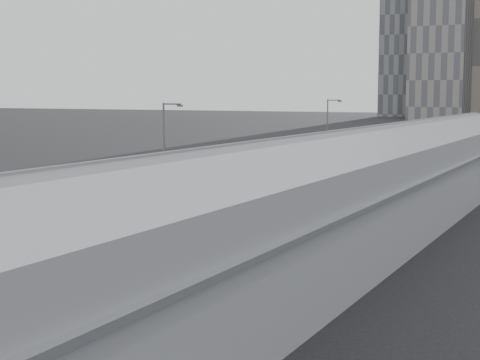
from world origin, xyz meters
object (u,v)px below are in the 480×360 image
Objects in this scene: bus_9 at (444,142)px; bus_7 at (402,153)px; bus_5 at (345,170)px; suv at (395,148)px; shipping_container at (376,151)px; bus_8 at (426,149)px; bus_2 at (101,238)px; street_lamp_far at (329,131)px; bus_6 at (376,163)px; bus_10 at (460,138)px; bus_4 at (296,184)px; street_lamp_near at (166,150)px; bus_3 at (237,200)px.

bus_7 is at bearing -93.12° from bus_9.
suv is at bearing 100.73° from bus_5.
bus_7 is 2.36× the size of shipping_container.
bus_8 is at bearing -91.08° from bus_9.
bus_7 is (0.19, 71.55, 0.19)m from bus_2.
street_lamp_far reaches higher than bus_7.
bus_6 is 0.94× the size of bus_10.
street_lamp_near reaches higher than bus_4.
bus_8 is 66.53m from street_lamp_near.
bus_7 is 43.17m from bus_10.
shipping_container is at bearing 93.05° from bus_2.
street_lamp_far is (-6.13, 25.59, 3.95)m from bus_4.
bus_7 reaches higher than suv.
bus_10 is at bearing 88.27° from bus_2.
bus_2 is 0.91× the size of bus_4.
street_lamp_near is 1.00× the size of street_lamp_far.
bus_3 reaches higher than suv.
bus_2 is 0.87× the size of bus_3.
shipping_container is (-6.92, 62.24, -0.47)m from bus_3.
bus_7 is at bearing -32.00° from shipping_container.
bus_6 is at bearing -61.63° from suv.
street_lamp_near is at bearing 178.64° from bus_3.
street_lamp_far reaches higher than suv.
bus_9 is at bearing -92.66° from bus_10.
bus_3 is 1.11× the size of bus_8.
bus_3 is 12.99m from bus_4.
shipping_container is (0.46, 61.61, -4.33)m from street_lamp_near.
street_lamp_near is at bearing -103.80° from bus_5.
bus_4 reaches higher than shipping_container.
bus_9 is at bearing 88.16° from bus_4.
bus_5 is 1.13× the size of bus_6.
suv is (-7.28, -22.05, -0.73)m from bus_10.
suv is (-0.02, 74.76, -4.71)m from street_lamp_near.
shipping_container is at bearing -102.17° from bus_10.
bus_3 is at bearing -92.84° from bus_9.
bus_10 is at bearing 94.52° from bus_7.
bus_9 is (0.17, 101.01, 0.11)m from bus_2.
bus_5 is at bearing 87.03° from bus_4.
street_lamp_far is at bearing -69.52° from shipping_container.
bus_7 is at bearing -91.66° from bus_10.
street_lamp_near reaches higher than bus_6.
street_lamp_near is at bearing -95.52° from bus_10.
bus_3 is 1.05× the size of bus_4.
bus_8 is (0.60, 12.35, -0.14)m from bus_7.
shipping_container is at bearing 89.57° from street_lamp_near.
bus_5 is at bearing 87.63° from bus_2.
bus_2 is at bearing -84.23° from street_lamp_far.
bus_2 is at bearing -69.20° from suv.
bus_4 is 2.14× the size of suv.
shipping_container is at bearing -147.12° from bus_8.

